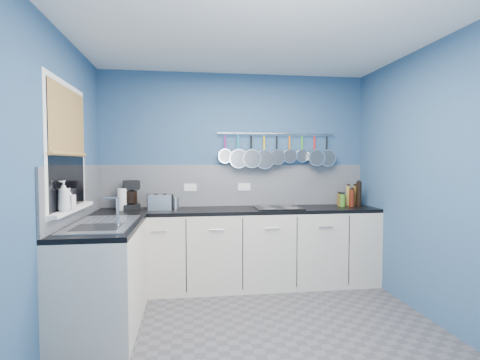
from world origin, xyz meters
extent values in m
cube|color=#47474C|center=(0.00, 0.00, -0.01)|extent=(3.20, 3.00, 0.02)
cube|color=white|center=(0.00, 0.00, 2.51)|extent=(3.20, 3.00, 0.02)
cube|color=#2F5178|center=(0.00, 1.51, 1.25)|extent=(3.20, 0.02, 2.50)
cube|color=#2F5178|center=(0.00, -1.51, 1.25)|extent=(3.20, 0.02, 2.50)
cube|color=#2F5178|center=(-1.61, 0.00, 1.25)|extent=(0.02, 3.00, 2.50)
cube|color=#2F5178|center=(1.61, 0.00, 1.25)|extent=(0.02, 3.00, 2.50)
cube|color=#9EA1A7|center=(0.00, 1.49, 1.15)|extent=(3.20, 0.02, 0.50)
cube|color=#9EA1A7|center=(-1.59, 0.60, 1.15)|extent=(0.02, 1.80, 0.50)
cube|color=beige|center=(0.00, 1.20, 0.43)|extent=(3.20, 0.60, 0.86)
cube|color=black|center=(0.00, 1.20, 0.88)|extent=(3.20, 0.60, 0.04)
cube|color=beige|center=(-1.30, 0.30, 0.43)|extent=(0.60, 1.20, 0.86)
cube|color=black|center=(-1.30, 0.30, 0.88)|extent=(0.60, 1.20, 0.04)
cube|color=white|center=(-1.58, 0.30, 1.55)|extent=(0.01, 1.00, 1.10)
cube|color=black|center=(-1.57, 0.30, 1.55)|extent=(0.01, 0.90, 1.00)
cube|color=tan|center=(-1.56, 0.30, 1.77)|extent=(0.01, 0.90, 0.55)
cube|color=white|center=(-1.55, 0.30, 1.04)|extent=(0.10, 0.98, 0.03)
cube|color=silver|center=(-1.30, 0.30, 0.90)|extent=(0.50, 0.95, 0.01)
cube|color=white|center=(-0.55, 1.48, 1.13)|extent=(0.15, 0.01, 0.09)
cube|color=white|center=(0.10, 1.48, 1.13)|extent=(0.15, 0.01, 0.09)
cylinder|color=silver|center=(0.50, 1.45, 1.78)|extent=(1.45, 0.02, 0.02)
imported|color=white|center=(-1.53, 0.05, 1.17)|extent=(0.12, 0.12, 0.24)
imported|color=white|center=(-1.53, 0.18, 1.14)|extent=(0.09, 0.09, 0.17)
cylinder|color=white|center=(-1.30, 1.25, 1.02)|extent=(0.13, 0.13, 0.24)
cube|color=silver|center=(-0.88, 1.22, 0.99)|extent=(0.26, 0.15, 0.17)
cylinder|color=silver|center=(-0.72, 1.33, 0.96)|extent=(0.11, 0.11, 0.12)
cube|color=black|center=(0.45, 1.18, 0.91)|extent=(0.53, 0.46, 0.01)
cylinder|color=brown|center=(1.45, 1.31, 1.02)|extent=(0.05, 0.05, 0.24)
cylinder|color=olive|center=(1.36, 1.31, 1.02)|extent=(0.05, 0.05, 0.24)
cylinder|color=brown|center=(1.25, 1.31, 0.97)|extent=(0.05, 0.05, 0.15)
cylinder|color=black|center=(1.47, 1.23, 1.05)|extent=(0.06, 0.06, 0.29)
cylinder|color=#4C190C|center=(1.37, 1.22, 1.00)|extent=(0.06, 0.06, 0.21)
cylinder|color=#3F721E|center=(1.26, 1.24, 0.97)|extent=(0.07, 0.07, 0.15)
camera|label=1|loc=(-0.56, -2.96, 1.43)|focal=27.61mm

